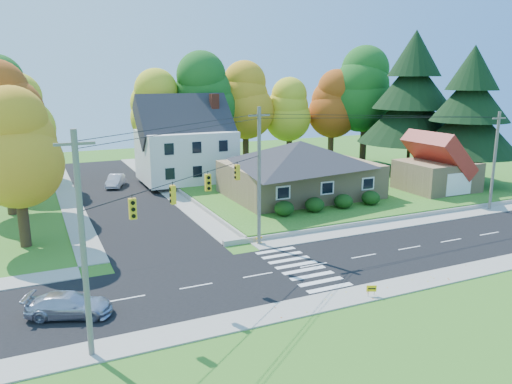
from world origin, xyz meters
The scene contains 26 objects.
ground centered at (0.00, 0.00, 0.00)m, with size 120.00×120.00×0.00m, color #3D7923.
road_main centered at (0.00, 0.00, 0.01)m, with size 90.00×8.00×0.02m, color black.
road_cross centered at (-8.00, 26.00, 0.01)m, with size 8.00×44.00×0.02m, color black.
sidewalk_north centered at (0.00, 5.00, 0.04)m, with size 90.00×2.00×0.08m, color #9C9A90.
sidewalk_south centered at (0.00, -5.00, 0.04)m, with size 90.00×2.00×0.08m, color #9C9A90.
lawn centered at (13.00, 21.00, 0.25)m, with size 30.00×30.00×0.50m, color #3D7923.
ranch_house centered at (8.00, 16.00, 3.27)m, with size 14.60×10.60×5.40m.
colonial_house centered at (0.04, 28.00, 4.58)m, with size 10.40×8.40×9.60m.
garage centered at (22.00, 11.99, 2.84)m, with size 7.30×6.30×4.60m.
hedge_row centered at (7.50, 9.80, 1.14)m, with size 10.70×1.70×1.27m.
traffic_infrastructure centered at (-0.15, 1.35, 5.15)m, with size 38.10×10.66×10.00m.
tree_lot_0 centered at (-2.00, 34.00, 8.31)m, with size 6.72×6.72×12.51m.
tree_lot_1 centered at (4.00, 33.00, 9.61)m, with size 7.84×7.84×14.60m.
tree_lot_2 centered at (10.00, 34.00, 8.96)m, with size 7.28×7.28×13.56m.
tree_lot_3 centered at (16.00, 33.00, 7.65)m, with size 6.16×6.16×11.47m.
tree_lot_4 centered at (22.00, 32.00, 8.31)m, with size 6.72×6.72×12.51m.
tree_lot_5 centered at (26.00, 30.00, 10.27)m, with size 8.40×8.40×15.64m.
conifer_east_a centered at (27.00, 22.00, 9.39)m, with size 12.80×12.80×16.96m.
conifer_east_b centered at (28.00, 14.00, 8.28)m, with size 11.20×11.20×14.84m.
tree_west_0 centered at (-17.00, 12.00, 7.15)m, with size 6.16×6.16×11.47m.
tree_west_1 centered at (-18.00, 22.00, 8.46)m, with size 7.28×7.28×13.56m.
tree_west_2 centered at (-17.00, 32.00, 7.81)m, with size 6.72×6.72×12.51m.
silver_sedan centered at (-15.05, -0.89, 0.65)m, with size 1.75×4.31×1.25m, color #B0B4C8.
white_car centered at (-7.74, 29.64, 0.70)m, with size 1.44×4.12×1.36m, color #ADABBF.
fire_hydrant centered at (-1.39, 5.40, 0.39)m, with size 0.47×0.37×0.82m.
yard_sign centered at (0.43, -5.48, 0.50)m, with size 0.53×0.26×0.70m.
Camera 1 is at (-16.19, -26.22, 12.03)m, focal length 35.00 mm.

